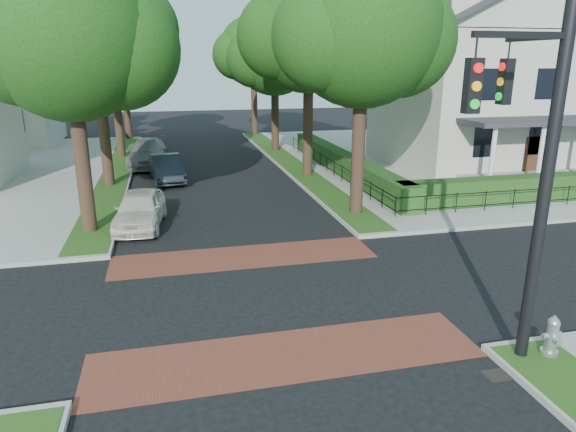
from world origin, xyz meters
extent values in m
plane|color=black|center=(0.00, 0.00, 0.00)|extent=(120.00, 120.00, 0.00)
cube|color=gray|center=(19.50, 19.00, 0.07)|extent=(30.00, 30.00, 0.15)
cube|color=brown|center=(0.00, 3.20, 0.01)|extent=(9.00, 2.20, 0.01)
cube|color=brown|center=(0.00, -3.20, 0.01)|extent=(9.00, 2.20, 0.01)
cube|color=black|center=(4.30, -5.00, 0.01)|extent=(0.65, 0.45, 0.01)
cube|color=#213F12|center=(5.40, 19.10, 0.16)|extent=(1.60, 29.80, 0.02)
cube|color=#213F12|center=(-5.40, 19.10, 0.16)|extent=(1.60, 29.80, 0.02)
cylinder|color=black|center=(5.50, 7.00, 3.83)|extent=(0.56, 0.56, 7.35)
sphere|color=#12370F|center=(5.50, 7.00, 7.71)|extent=(6.20, 6.20, 6.20)
sphere|color=#12370F|center=(7.21, 7.30, 7.31)|extent=(4.65, 4.65, 4.65)
sphere|color=#12370F|center=(3.95, 6.80, 7.41)|extent=(4.34, 4.34, 4.34)
sphere|color=#12370F|center=(5.60, 8.55, 8.21)|extent=(4.03, 4.03, 4.03)
cylinder|color=black|center=(5.50, 15.00, 4.00)|extent=(0.56, 0.56, 7.70)
sphere|color=#12370F|center=(5.50, 15.00, 8.07)|extent=(6.60, 6.60, 6.60)
sphere|color=#12370F|center=(7.31, 15.30, 7.67)|extent=(4.95, 4.95, 4.95)
sphere|color=#12370F|center=(3.85, 14.80, 7.77)|extent=(4.62, 4.62, 4.62)
sphere|color=#12370F|center=(5.60, 16.65, 8.57)|extent=(4.29, 4.29, 4.29)
cylinder|color=black|center=(5.50, 24.00, 3.47)|extent=(0.56, 0.56, 6.65)
sphere|color=#12370F|center=(5.50, 24.00, 6.99)|extent=(5.80, 5.80, 5.80)
sphere|color=#12370F|center=(7.09, 24.30, 6.59)|extent=(4.35, 4.35, 4.35)
sphere|color=#12370F|center=(4.05, 23.80, 6.69)|extent=(4.06, 4.06, 4.06)
sphere|color=#12370F|center=(5.60, 25.45, 7.49)|extent=(3.77, 3.77, 3.77)
cylinder|color=black|center=(5.50, 33.00, 3.65)|extent=(0.56, 0.56, 7.00)
sphere|color=#12370F|center=(5.50, 33.00, 7.35)|extent=(6.00, 6.00, 6.00)
sphere|color=#12370F|center=(7.15, 33.30, 6.95)|extent=(4.50, 4.50, 4.50)
sphere|color=#12370F|center=(4.00, 32.80, 7.05)|extent=(4.20, 4.20, 4.20)
sphere|color=#12370F|center=(5.60, 34.50, 7.85)|extent=(3.90, 3.90, 3.90)
cylinder|color=black|center=(-5.50, 7.00, 3.65)|extent=(0.56, 0.56, 7.00)
sphere|color=#12370F|center=(-5.50, 7.00, 7.35)|extent=(6.00, 6.00, 6.00)
sphere|color=#12370F|center=(-3.85, 7.30, 6.95)|extent=(4.50, 4.50, 4.50)
sphere|color=#12370F|center=(-7.00, 6.80, 7.05)|extent=(4.20, 4.20, 4.20)
sphere|color=#12370F|center=(-5.40, 8.50, 7.85)|extent=(3.90, 3.90, 3.90)
cylinder|color=black|center=(-5.50, 15.00, 4.17)|extent=(0.56, 0.56, 8.05)
sphere|color=#12370F|center=(-5.50, 15.00, 8.43)|extent=(6.40, 6.40, 6.40)
sphere|color=#12370F|center=(-3.74, 15.30, 8.03)|extent=(4.80, 4.80, 4.80)
sphere|color=#12370F|center=(-7.10, 14.80, 8.13)|extent=(4.48, 4.48, 4.48)
sphere|color=#12370F|center=(-5.40, 16.60, 8.93)|extent=(4.16, 4.16, 4.16)
cylinder|color=black|center=(-5.50, 24.00, 3.58)|extent=(0.56, 0.56, 6.86)
sphere|color=#12370F|center=(-5.50, 24.00, 7.21)|extent=(5.60, 5.60, 5.60)
sphere|color=#12370F|center=(-3.96, 24.30, 6.81)|extent=(4.20, 4.20, 4.20)
sphere|color=#12370F|center=(-6.90, 23.80, 6.91)|extent=(3.92, 3.92, 3.92)
sphere|color=#12370F|center=(-5.40, 25.40, 7.71)|extent=(3.64, 3.64, 3.64)
cylinder|color=black|center=(-5.50, 33.00, 3.72)|extent=(0.56, 0.56, 7.14)
sphere|color=#12370F|center=(-5.50, 33.00, 7.49)|extent=(6.20, 6.20, 6.20)
sphere|color=#12370F|center=(-3.79, 33.30, 7.09)|extent=(4.65, 4.65, 4.65)
sphere|color=#12370F|center=(-7.05, 32.80, 7.19)|extent=(4.34, 4.34, 4.34)
sphere|color=#12370F|center=(-5.40, 34.55, 7.99)|extent=(4.03, 4.03, 4.03)
cube|color=#1E4919|center=(7.70, 15.00, 0.75)|extent=(1.00, 18.00, 1.20)
cube|color=#1E4919|center=(16.50, 7.00, 0.75)|extent=(18.00, 1.00, 1.20)
cube|color=beige|center=(17.50, 16.00, 4.15)|extent=(12.00, 10.00, 8.00)
cube|color=gray|center=(17.50, 9.80, 0.40)|extent=(9.60, 2.40, 0.50)
cube|color=#28282D|center=(17.50, 9.80, 3.55)|extent=(10.20, 2.70, 0.25)
cylinder|color=white|center=(13.30, 8.85, 2.00)|extent=(0.24, 0.24, 3.00)
cylinder|color=white|center=(16.06, 8.85, 2.00)|extent=(0.24, 0.24, 3.00)
cube|color=brown|center=(-12.80, 30.40, 8.47)|extent=(0.80, 0.80, 3.64)
cylinder|color=black|center=(5.10, -4.60, 4.15)|extent=(0.26, 0.26, 8.00)
cube|color=black|center=(4.10, -4.60, 6.95)|extent=(2.00, 0.12, 0.12)
cube|color=black|center=(5.10, -3.70, 6.95)|extent=(0.12, 1.80, 0.12)
cube|color=black|center=(3.20, -4.60, 6.05)|extent=(0.28, 0.22, 1.00)
cylinder|color=red|center=(3.20, -4.73, 6.37)|extent=(0.18, 0.05, 0.18)
cylinder|color=orange|center=(3.20, -4.73, 6.05)|extent=(0.18, 0.05, 0.18)
cylinder|color=#0CB226|center=(3.20, -4.73, 5.73)|extent=(0.18, 0.05, 0.18)
cube|color=black|center=(5.10, -2.90, 6.05)|extent=(0.22, 0.28, 1.00)
cylinder|color=red|center=(4.97, -2.90, 6.37)|extent=(0.05, 0.18, 0.18)
cylinder|color=orange|center=(4.97, -2.90, 6.05)|extent=(0.05, 0.18, 0.18)
cylinder|color=#0CB226|center=(4.97, -2.90, 5.73)|extent=(0.05, 0.18, 0.18)
imported|color=silver|center=(-3.60, 7.53, 0.75)|extent=(2.28, 4.60, 1.51)
imported|color=#212732|center=(-2.46, 15.82, 0.74)|extent=(2.08, 4.65, 1.48)
imported|color=gray|center=(-3.60, 20.88, 0.83)|extent=(2.65, 5.84, 1.66)
cylinder|color=#A7A7A9|center=(5.72, -4.74, 0.20)|extent=(0.51, 0.51, 0.11)
cylinder|color=#A7A7A9|center=(5.72, -4.74, 0.58)|extent=(0.34, 0.34, 0.65)
sphere|color=#A7A7A9|center=(5.72, -4.74, 0.93)|extent=(0.28, 0.28, 0.28)
cylinder|color=#A7A7A9|center=(5.72, -4.74, 1.06)|extent=(0.10, 0.10, 0.09)
cylinder|color=#A7A7A9|center=(5.89, -4.74, 0.64)|extent=(0.16, 0.16, 0.12)
cylinder|color=#A7A7A9|center=(5.55, -4.74, 0.64)|extent=(0.16, 0.16, 0.12)
cylinder|color=#A7A7A9|center=(5.72, -4.92, 0.58)|extent=(0.21, 0.20, 0.16)
camera|label=1|loc=(-2.35, -13.29, 6.48)|focal=32.00mm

